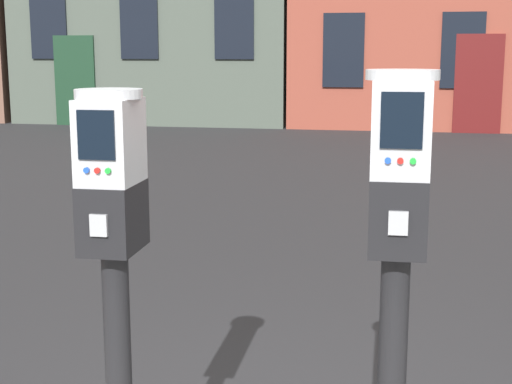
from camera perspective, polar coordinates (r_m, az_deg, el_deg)
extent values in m
cube|color=black|center=(2.50, -10.78, -1.85)|extent=(0.18, 0.24, 0.22)
cube|color=#A5A8AD|center=(2.39, -11.84, -2.50)|extent=(0.06, 0.01, 0.07)
cube|color=#B7BABF|center=(2.46, -10.98, 3.80)|extent=(0.18, 0.23, 0.27)
cube|color=black|center=(2.35, -12.03, 4.24)|extent=(0.12, 0.01, 0.15)
cylinder|color=blue|center=(2.38, -12.73, 1.62)|extent=(0.02, 0.01, 0.02)
cylinder|color=red|center=(2.36, -11.94, 1.60)|extent=(0.02, 0.01, 0.02)
cylinder|color=green|center=(2.35, -11.15, 1.58)|extent=(0.02, 0.01, 0.02)
cylinder|color=#B7BABF|center=(2.45, -11.11, 7.32)|extent=(0.22, 0.22, 0.03)
cube|color=black|center=(2.32, 10.69, -1.64)|extent=(0.18, 0.24, 0.23)
cube|color=#A5A8AD|center=(2.19, 10.73, -2.34)|extent=(0.06, 0.01, 0.07)
cube|color=#B7BABF|center=(2.28, 10.91, 4.75)|extent=(0.18, 0.23, 0.29)
cube|color=black|center=(2.16, 10.99, 5.34)|extent=(0.12, 0.01, 0.16)
cylinder|color=blue|center=(2.17, 9.96, 2.36)|extent=(0.02, 0.01, 0.02)
cylinder|color=red|center=(2.17, 10.89, 2.33)|extent=(0.02, 0.01, 0.02)
cylinder|color=green|center=(2.17, 11.81, 2.30)|extent=(0.02, 0.01, 0.02)
cylinder|color=#B7BABF|center=(2.27, 11.06, 8.72)|extent=(0.22, 0.22, 0.03)
cube|color=black|center=(18.71, -15.45, 12.16)|extent=(0.90, 0.06, 1.60)
cube|color=black|center=(17.83, -8.86, 12.50)|extent=(0.90, 0.06, 1.60)
cube|color=black|center=(17.20, -1.67, 12.69)|extent=(0.90, 0.06, 1.60)
cube|color=#193823|center=(18.45, -13.55, 8.20)|extent=(1.00, 0.07, 2.10)
cube|color=black|center=(16.82, 6.65, 10.62)|extent=(0.90, 0.06, 1.60)
cube|color=black|center=(16.81, 15.39, 10.31)|extent=(0.90, 0.06, 1.60)
cube|color=#591414|center=(16.85, 16.49, 7.85)|extent=(1.00, 0.07, 2.10)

